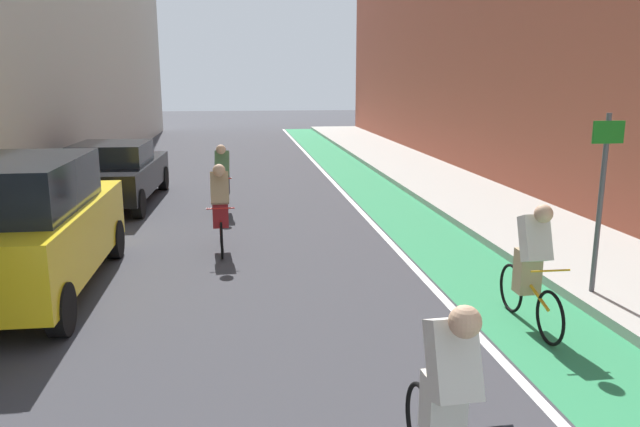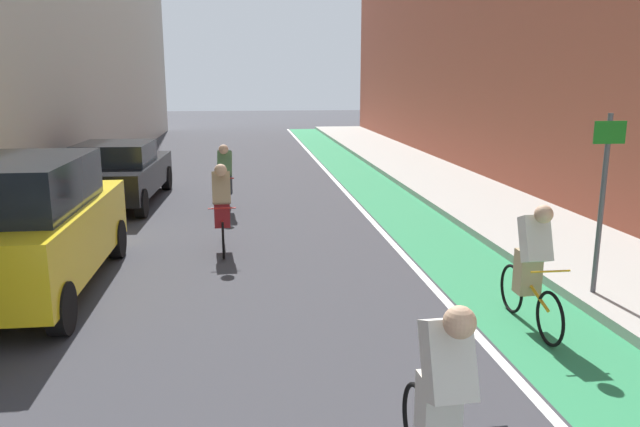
% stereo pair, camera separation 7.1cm
% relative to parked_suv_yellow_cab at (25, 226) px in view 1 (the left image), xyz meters
% --- Properties ---
extents(ground_plane, '(89.14, 89.14, 0.00)m').
position_rel_parked_suv_yellow_cab_xyz_m(ground_plane, '(3.25, 6.57, -1.02)').
color(ground_plane, '#38383D').
extents(bike_lane_paint, '(1.60, 40.52, 0.00)m').
position_rel_parked_suv_yellow_cab_xyz_m(bike_lane_paint, '(6.75, 8.57, -1.02)').
color(bike_lane_paint, '#2D8451').
rests_on(bike_lane_paint, ground).
extents(lane_divider_stripe, '(0.12, 40.52, 0.00)m').
position_rel_parked_suv_yellow_cab_xyz_m(lane_divider_stripe, '(5.85, 8.57, -1.02)').
color(lane_divider_stripe, white).
rests_on(lane_divider_stripe, ground).
extents(sidewalk_right, '(2.80, 40.52, 0.14)m').
position_rel_parked_suv_yellow_cab_xyz_m(sidewalk_right, '(8.95, 8.57, -0.95)').
color(sidewalk_right, '#A8A59E').
rests_on(sidewalk_right, ground).
extents(building_facade_right, '(2.40, 36.52, 8.75)m').
position_rel_parked_suv_yellow_cab_xyz_m(building_facade_right, '(11.55, 10.57, 3.36)').
color(building_facade_right, '#9E4C38').
rests_on(building_facade_right, ground).
extents(parked_suv_yellow_cab, '(1.94, 4.42, 1.98)m').
position_rel_parked_suv_yellow_cab_xyz_m(parked_suv_yellow_cab, '(0.00, 0.00, 0.00)').
color(parked_suv_yellow_cab, yellow).
rests_on(parked_suv_yellow_cab, ground).
extents(parked_sedan_black, '(2.11, 4.76, 1.53)m').
position_rel_parked_suv_yellow_cab_xyz_m(parked_sedan_black, '(-0.00, 6.61, -0.23)').
color(parked_sedan_black, black).
rests_on(parked_sedan_black, ground).
extents(cyclist_lead, '(0.48, 1.73, 1.62)m').
position_rel_parked_suv_yellow_cab_xyz_m(cyclist_lead, '(4.43, -5.13, -0.17)').
color(cyclist_lead, black).
rests_on(cyclist_lead, ground).
extents(cyclist_mid, '(0.48, 1.70, 1.60)m').
position_rel_parked_suv_yellow_cab_xyz_m(cyclist_mid, '(6.57, -2.09, -0.21)').
color(cyclist_mid, black).
rests_on(cyclist_mid, ground).
extents(cyclist_trailing, '(0.48, 1.69, 1.60)m').
position_rel_parked_suv_yellow_cab_xyz_m(cyclist_trailing, '(2.68, 1.97, -0.17)').
color(cyclist_trailing, black).
rests_on(cyclist_trailing, ground).
extents(cyclist_far, '(0.48, 1.67, 1.59)m').
position_rel_parked_suv_yellow_cab_xyz_m(cyclist_far, '(2.66, 5.28, -0.17)').
color(cyclist_far, black).
rests_on(cyclist_far, ground).
extents(street_sign_post, '(0.44, 0.07, 2.47)m').
position_rel_parked_suv_yellow_cab_xyz_m(street_sign_post, '(7.88, -1.35, 0.60)').
color(street_sign_post, '#4C4C51').
rests_on(street_sign_post, sidewalk_right).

